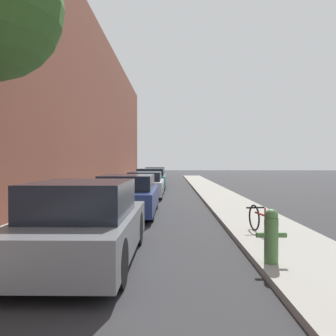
{
  "coord_description": "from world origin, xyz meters",
  "views": [
    {
      "loc": [
        0.52,
        -0.01,
        1.75
      ],
      "look_at": [
        0.38,
        10.86,
        1.57
      ],
      "focal_mm": 35.86,
      "sensor_mm": 36.0,
      "label": 1
    }
  ],
  "objects_px": {
    "parked_car_grey": "(85,224)",
    "parked_car_navy": "(128,195)",
    "parked_car_teal": "(151,179)",
    "fire_hydrant": "(271,235)",
    "parked_car_maroon": "(155,176)",
    "bicycle": "(262,220)",
    "parked_car_silver": "(146,185)"
  },
  "relations": [
    {
      "from": "parked_car_navy",
      "to": "parked_car_silver",
      "type": "relative_size",
      "value": 1.0
    },
    {
      "from": "parked_car_maroon",
      "to": "fire_hydrant",
      "type": "xyz_separation_m",
      "value": [
        2.99,
        -21.97,
        -0.07
      ]
    },
    {
      "from": "parked_car_grey",
      "to": "parked_car_navy",
      "type": "height_order",
      "value": "parked_car_grey"
    },
    {
      "from": "parked_car_maroon",
      "to": "fire_hydrant",
      "type": "distance_m",
      "value": 22.17
    },
    {
      "from": "parked_car_grey",
      "to": "parked_car_teal",
      "type": "xyz_separation_m",
      "value": [
        0.13,
        16.05,
        -0.02
      ]
    },
    {
      "from": "parked_car_maroon",
      "to": "bicycle",
      "type": "bearing_deg",
      "value": -80.24
    },
    {
      "from": "parked_car_teal",
      "to": "bicycle",
      "type": "xyz_separation_m",
      "value": [
        3.42,
        -14.3,
        -0.22
      ]
    },
    {
      "from": "parked_car_silver",
      "to": "bicycle",
      "type": "height_order",
      "value": "parked_car_silver"
    },
    {
      "from": "parked_car_silver",
      "to": "fire_hydrant",
      "type": "height_order",
      "value": "parked_car_silver"
    },
    {
      "from": "parked_car_silver",
      "to": "bicycle",
      "type": "distance_m",
      "value": 10.03
    },
    {
      "from": "parked_car_maroon",
      "to": "fire_hydrant",
      "type": "bearing_deg",
      "value": -82.24
    },
    {
      "from": "fire_hydrant",
      "to": "parked_car_navy",
      "type": "bearing_deg",
      "value": 118.17
    },
    {
      "from": "parked_car_silver",
      "to": "parked_car_maroon",
      "type": "distance_m",
      "value": 10.39
    },
    {
      "from": "parked_car_grey",
      "to": "bicycle",
      "type": "bearing_deg",
      "value": 26.23
    },
    {
      "from": "parked_car_silver",
      "to": "bicycle",
      "type": "bearing_deg",
      "value": -70.25
    },
    {
      "from": "parked_car_navy",
      "to": "parked_car_maroon",
      "type": "xyz_separation_m",
      "value": [
        0.09,
        16.22,
        -0.01
      ]
    },
    {
      "from": "parked_car_maroon",
      "to": "bicycle",
      "type": "distance_m",
      "value": 20.12
    },
    {
      "from": "parked_car_grey",
      "to": "parked_car_silver",
      "type": "bearing_deg",
      "value": 89.15
    },
    {
      "from": "parked_car_navy",
      "to": "bicycle",
      "type": "relative_size",
      "value": 2.84
    },
    {
      "from": "fire_hydrant",
      "to": "parked_car_maroon",
      "type": "bearing_deg",
      "value": 97.76
    },
    {
      "from": "parked_car_teal",
      "to": "fire_hydrant",
      "type": "relative_size",
      "value": 4.69
    },
    {
      "from": "bicycle",
      "to": "parked_car_grey",
      "type": "bearing_deg",
      "value": -162.3
    },
    {
      "from": "parked_car_silver",
      "to": "bicycle",
      "type": "xyz_separation_m",
      "value": [
        3.39,
        -9.44,
        -0.17
      ]
    },
    {
      "from": "parked_car_silver",
      "to": "fire_hydrant",
      "type": "bearing_deg",
      "value": -75.61
    },
    {
      "from": "parked_car_navy",
      "to": "bicycle",
      "type": "height_order",
      "value": "parked_car_navy"
    },
    {
      "from": "parked_car_teal",
      "to": "fire_hydrant",
      "type": "distance_m",
      "value": 16.71
    },
    {
      "from": "parked_car_navy",
      "to": "fire_hydrant",
      "type": "height_order",
      "value": "parked_car_navy"
    },
    {
      "from": "parked_car_navy",
      "to": "fire_hydrant",
      "type": "xyz_separation_m",
      "value": [
        3.08,
        -5.75,
        -0.08
      ]
    },
    {
      "from": "parked_car_grey",
      "to": "parked_car_navy",
      "type": "distance_m",
      "value": 5.36
    },
    {
      "from": "parked_car_navy",
      "to": "parked_car_teal",
      "type": "bearing_deg",
      "value": 89.61
    },
    {
      "from": "parked_car_grey",
      "to": "parked_car_navy",
      "type": "xyz_separation_m",
      "value": [
        0.06,
        5.36,
        -0.03
      ]
    },
    {
      "from": "parked_car_grey",
      "to": "bicycle",
      "type": "relative_size",
      "value": 2.64
    }
  ]
}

